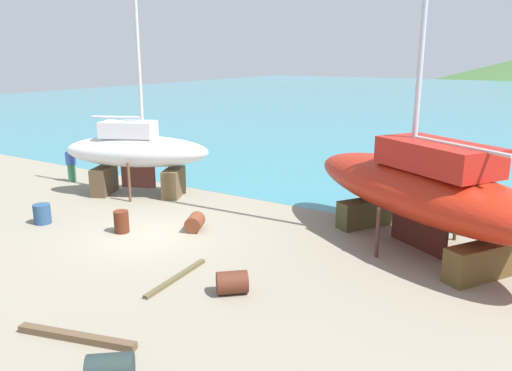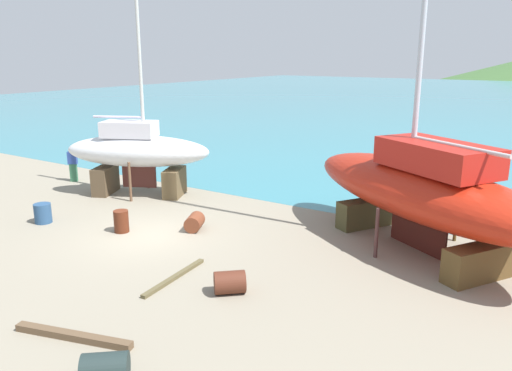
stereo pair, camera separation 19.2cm
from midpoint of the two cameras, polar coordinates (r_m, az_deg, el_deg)
The scene contains 12 objects.
ground_plane at distance 16.55m, azimuth -21.58°, elevation -9.07°, with size 39.27×39.27×0.00m, color gray.
sea_water at distance 79.19m, azimuth 23.49°, elevation 8.80°, with size 133.99×118.96×0.01m, color teal.
sailboat_far_slipway at distance 23.80m, azimuth -13.54°, elevation 3.66°, with size 6.93×4.76×11.52m.
sailboat_mid_port at distance 17.39m, azimuth 17.96°, elevation -0.32°, with size 10.56×8.11×17.02m.
worker at distance 27.46m, azimuth -20.27°, elevation 2.26°, with size 0.50×0.43×1.77m.
barrel_tipped_right at distance 18.97m, azimuth -7.18°, elevation -4.14°, with size 0.60×0.60×0.87m, color brown.
barrel_by_slipway at distance 19.23m, azimuth -15.17°, elevation -3.95°, with size 0.54×0.54×0.81m, color #542413.
barrel_ochre at distance 14.08m, azimuth -3.10°, elevation -10.83°, with size 0.63×0.63×0.84m, color #54281A.
barrel_rust_far at distance 21.24m, azimuth -23.15°, elevation -2.96°, with size 0.64×0.64×0.76m, color navy.
barrel_tar_black at distance 11.03m, azimuth -16.60°, elevation -19.24°, with size 0.65×0.65×0.91m, color #222F2E.
timber_plank_near at distance 15.15m, azimuth -9.31°, elevation -10.19°, with size 2.82×0.16×0.10m, color brown.
timber_short_cross at distance 12.79m, azimuth -19.98°, elevation -15.72°, with size 3.02×0.23×0.17m, color brown.
Camera 1 is at (12.53, -12.41, 6.35)m, focal length 35.57 mm.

